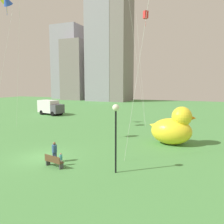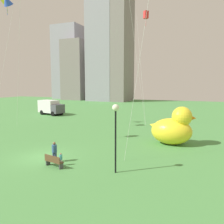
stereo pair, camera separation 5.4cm
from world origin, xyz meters
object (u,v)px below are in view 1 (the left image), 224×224
Objects in this scene: park_bench at (54,161)px; kite_blue at (6,1)px; box_truck at (50,108)px; person_child at (61,159)px; kite_red at (146,16)px; lamppost at (116,121)px; giant_inflatable_duck at (173,128)px; kite_yellow at (7,0)px; person_adult at (54,151)px.

kite_blue reaches higher than park_bench.
kite_blue is (6.07, -15.46, 14.40)m from box_truck.
kite_red is at bearing 87.49° from person_child.
lamppost is at bearing 9.56° from park_bench.
kite_blue reaches higher than lamppost.
person_child is 0.21× the size of giant_inflatable_duck.
person_child is at bearing -51.27° from box_truck.
person_child is 29.46m from box_truck.
kite_yellow is at bearing -73.54° from box_truck.
box_truck is (-17.51, 22.49, 0.54)m from person_adult.
lamppost reaches higher than person_adult.
park_bench is at bearing -57.50° from person_adult.
kite_yellow is (-18.80, 9.34, 13.22)m from lamppost.
kite_yellow is (-2.13, 2.11, 1.05)m from kite_blue.
lamppost is 24.80m from kite_yellow.
kite_red is (1.24, 21.76, 15.84)m from park_bench.
kite_blue is at bearing -174.26° from giant_inflatable_duck.
park_bench is 26.94m from kite_red.
giant_inflatable_duck is 9.75m from lamppost.
kite_red reaches higher than giant_inflatable_duck.
park_bench is 1.70× the size of person_child.
person_adult is 25.96m from kite_red.
kite_red is (0.93, 21.27, 15.78)m from person_child.
person_adult is (-0.61, 0.96, 0.42)m from park_bench.
park_bench is 23.93m from kite_yellow.
person_child is 21.05m from kite_blue.
person_adult is 0.34× the size of lamppost.
park_bench is 29.66m from box_truck.
kite_red reaches higher than person_adult.
park_bench is 1.22m from person_adult.
person_adult is at bearing 177.97° from lamppost.
person_child is at bearing -31.32° from kite_blue.
giant_inflatable_duck is 26.31m from kite_yellow.
person_adult is 11.98m from giant_inflatable_duck.
kite_red is at bearing 86.74° from park_bench.
kite_yellow is (-21.45, 0.17, 15.22)m from giant_inflatable_duck.
kite_blue is at bearing -68.55° from box_truck.
kite_blue is (-12.35, 7.52, 15.30)m from person_child.
box_truck is (-22.74, 22.68, -2.23)m from lamppost.
giant_inflatable_duck reaches higher than person_adult.
person_adult reaches higher than park_bench.
kite_yellow reaches higher than park_bench.
person_adult is 0.09× the size of kite_red.
kite_blue reaches higher than person_adult.
lamppost is (4.31, 0.29, 3.12)m from person_child.
lamppost reaches higher than park_bench.
kite_yellow is at bearing -142.94° from kite_red.
box_truck is (-18.12, 23.46, 0.96)m from park_bench.
box_truck is at bearing 174.98° from kite_red.
kite_yellow is (-14.48, 9.63, 16.35)m from person_child.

